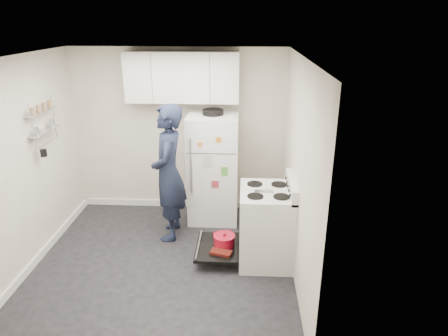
# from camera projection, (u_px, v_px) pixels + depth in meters

# --- Properties ---
(room) EXTENTS (3.21, 3.21, 2.51)m
(room) POSITION_uv_depth(u_px,v_px,m) (156.00, 172.00, 4.62)
(room) COLOR black
(room) RESTS_ON ground
(electric_range) EXTENTS (0.66, 0.76, 1.10)m
(electric_range) POSITION_uv_depth(u_px,v_px,m) (265.00, 226.00, 4.94)
(electric_range) COLOR silver
(electric_range) RESTS_ON ground
(open_oven_door) EXTENTS (0.55, 0.72, 0.22)m
(open_oven_door) POSITION_uv_depth(u_px,v_px,m) (220.00, 244.00, 5.08)
(open_oven_door) COLOR black
(open_oven_door) RESTS_ON ground
(refrigerator) EXTENTS (0.72, 0.74, 1.68)m
(refrigerator) POSITION_uv_depth(u_px,v_px,m) (213.00, 168.00, 5.88)
(refrigerator) COLOR white
(refrigerator) RESTS_ON ground
(upper_cabinets) EXTENTS (1.60, 0.33, 0.70)m
(upper_cabinets) POSITION_uv_depth(u_px,v_px,m) (182.00, 77.00, 5.61)
(upper_cabinets) COLOR silver
(upper_cabinets) RESTS_ON room
(wall_shelf_rack) EXTENTS (0.14, 0.60, 0.61)m
(wall_shelf_rack) POSITION_uv_depth(u_px,v_px,m) (43.00, 121.00, 4.96)
(wall_shelf_rack) COLOR #B2B2B7
(wall_shelf_rack) RESTS_ON room
(person) EXTENTS (0.48, 0.71, 1.87)m
(person) POSITION_uv_depth(u_px,v_px,m) (169.00, 173.00, 5.33)
(person) COLOR #171E33
(person) RESTS_ON ground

